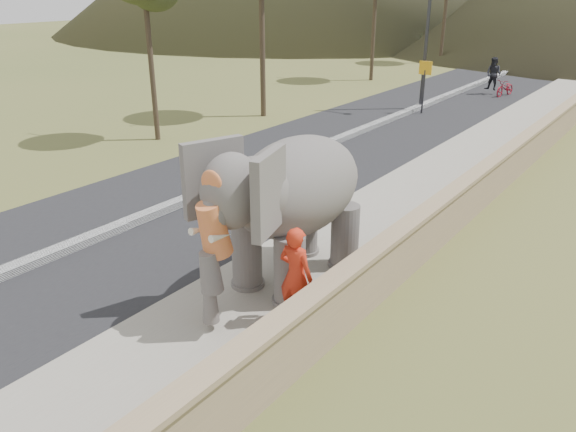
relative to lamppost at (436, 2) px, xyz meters
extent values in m
plane|color=olive|center=(4.69, -18.23, -4.87)|extent=(160.00, 160.00, 0.00)
cube|color=black|center=(-0.31, -8.23, -4.86)|extent=(7.00, 120.00, 0.03)
cube|color=black|center=(-0.31, -8.23, -4.76)|extent=(0.35, 120.00, 0.22)
cube|color=#9E9687|center=(4.69, -8.23, -4.80)|extent=(3.00, 120.00, 0.15)
cube|color=tan|center=(6.34, -8.23, -4.32)|extent=(0.30, 120.00, 1.10)
cylinder|color=#2D2D32|center=(-0.31, 0.00, -0.87)|extent=(0.16, 0.16, 8.00)
cylinder|color=#2D2D33|center=(0.19, -0.99, -3.87)|extent=(0.08, 0.08, 2.00)
cube|color=#EEA816|center=(0.19, -0.99, -2.77)|extent=(0.60, 0.05, 0.60)
imported|color=red|center=(5.64, -18.84, -3.82)|extent=(0.66, 0.43, 1.80)
imported|color=maroon|center=(2.00, 5.76, -4.43)|extent=(0.88, 1.78, 0.89)
imported|color=#222227|center=(1.28, 5.76, -3.75)|extent=(0.95, 0.80, 1.75)
camera|label=1|loc=(10.51, -25.74, 0.80)|focal=35.00mm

